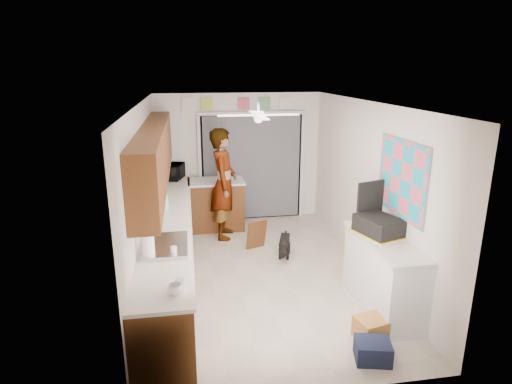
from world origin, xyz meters
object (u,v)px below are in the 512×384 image
suitcase (378,226)px  navy_crate (373,351)px  microwave (173,172)px  cardboard_box (374,328)px  cup (175,290)px  paper_towel_roll (149,247)px  dog (285,245)px  soap_bottle (164,199)px  man (224,184)px

suitcase → navy_crate: 1.55m
microwave → cardboard_box: size_ratio=1.25×
microwave → cup: microwave is taller
paper_towel_roll → dog: (1.95, 1.82, -0.89)m
cardboard_box → dog: dog is taller
microwave → cup: size_ratio=3.84×
soap_bottle → navy_crate: size_ratio=0.86×
navy_crate → soap_bottle: bearing=130.5°
paper_towel_roll → man: size_ratio=0.14×
navy_crate → man: bearing=108.2°
soap_bottle → navy_crate: bearing=-49.5°
suitcase → cardboard_box: (-0.32, -0.76, -0.93)m
cup → cardboard_box: bearing=9.0°
paper_towel_roll → suitcase: 2.79m
suitcase → microwave: bearing=110.5°
paper_towel_roll → cardboard_box: size_ratio=0.69×
cup → cardboard_box: size_ratio=0.33×
cardboard_box → soap_bottle: bearing=137.0°
cup → suitcase: 2.72m
microwave → cup: (0.12, -4.37, -0.09)m
dog → navy_crate: bearing=-65.2°
man → paper_towel_roll: bearing=169.3°
soap_bottle → paper_towel_roll: 1.72m
microwave → navy_crate: size_ratio=1.40×
microwave → soap_bottle: 1.83m
cup → dog: cup is taller
suitcase → dog: bearing=100.2°
microwave → cardboard_box: bearing=-134.2°
paper_towel_roll → suitcase: bearing=5.6°
suitcase → man: (-1.71, 2.57, -0.07)m
cardboard_box → cup: bearing=-171.0°
dog → soap_bottle: bearing=-159.2°
paper_towel_roll → man: (1.07, 2.84, -0.09)m
microwave → navy_crate: (2.11, -4.39, -0.97)m
navy_crate → man: man is taller
microwave → cup: bearing=-162.3°
cup → microwave: bearing=91.6°
soap_bottle → man: bearing=49.1°
dog → suitcase: bearing=-44.1°
soap_bottle → cup: size_ratio=2.36×
suitcase → soap_bottle: bearing=133.6°
soap_bottle → cardboard_box: 3.37m
dog → microwave: bearing=153.5°
paper_towel_roll → man: bearing=69.4°
man → soap_bottle: bearing=149.1°
cup → navy_crate: bearing=-0.5°
soap_bottle → suitcase: bearing=-28.3°
cardboard_box → microwave: bearing=119.6°
paper_towel_roll → suitcase: size_ratio=0.52×
soap_bottle → cardboard_box: bearing=-43.0°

